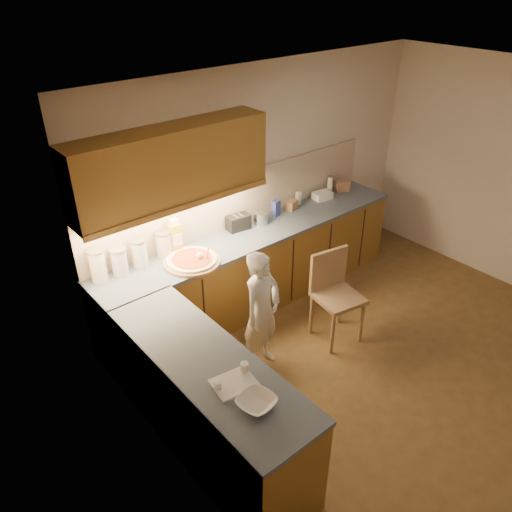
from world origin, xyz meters
name	(u,v)px	position (x,y,z in m)	size (l,w,h in m)	color
room	(424,211)	(0.00, 0.00, 1.68)	(4.54, 4.50, 2.62)	brown
l_counter	(244,304)	(-0.92, 1.25, 0.46)	(3.77, 2.62, 0.92)	olive
backsplash	(240,198)	(-0.38, 1.99, 1.21)	(3.75, 0.02, 0.58)	beige
upper_cabinets	(172,166)	(-1.27, 1.82, 1.85)	(1.95, 0.36, 0.73)	olive
pizza_on_board	(192,260)	(-1.27, 1.61, 0.94)	(0.56, 0.56, 0.22)	tan
child	(262,312)	(-1.01, 0.86, 0.63)	(0.46, 0.30, 1.25)	white
wooden_chair	(334,290)	(-0.15, 0.74, 0.56)	(0.51, 0.51, 0.96)	tan
mixing_bowl	(256,403)	(-1.95, -0.18, 0.95)	(0.25, 0.25, 0.06)	white
canister_a	(98,265)	(-2.09, 1.89, 1.08)	(0.16, 0.16, 0.32)	silver
canister_b	(119,261)	(-1.89, 1.86, 1.06)	(0.16, 0.16, 0.27)	silver
canister_c	(139,253)	(-1.68, 1.87, 1.07)	(0.15, 0.15, 0.29)	silver
canister_d	(164,244)	(-1.40, 1.90, 1.05)	(0.16, 0.16, 0.26)	beige
oil_jug	(175,237)	(-1.28, 1.88, 1.09)	(0.13, 0.10, 0.37)	gold
toaster	(238,222)	(-0.49, 1.87, 1.00)	(0.27, 0.17, 0.17)	black
steel_pot	(261,218)	(-0.21, 1.82, 0.99)	(0.18, 0.18, 0.14)	#A9A8AD
blue_box	(276,208)	(0.04, 1.85, 1.01)	(0.09, 0.07, 0.19)	#33439A
card_box_a	(291,205)	(0.30, 1.87, 0.97)	(0.14, 0.10, 0.10)	tan
white_bottle	(298,198)	(0.46, 1.91, 1.00)	(0.05, 0.05, 0.16)	silver
flat_pack	(322,196)	(0.79, 1.84, 0.96)	(0.22, 0.16, 0.09)	white
tall_jar	(330,185)	(0.98, 1.89, 1.04)	(0.07, 0.07, 0.23)	white
card_box_b	(341,186)	(1.15, 1.85, 0.99)	(0.18, 0.14, 0.14)	#9F7255
dough_cloth	(234,383)	(-1.94, 0.07, 0.93)	(0.29, 0.23, 0.02)	silver
spice_jar_a	(218,386)	(-2.06, 0.10, 0.96)	(0.06, 0.06, 0.08)	white
spice_jar_b	(244,368)	(-1.81, 0.12, 0.96)	(0.06, 0.06, 0.08)	silver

